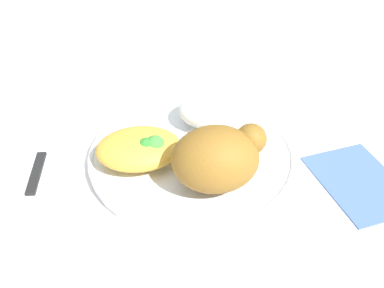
{
  "coord_description": "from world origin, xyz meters",
  "views": [
    {
      "loc": [
        -0.06,
        -0.45,
        0.38
      ],
      "look_at": [
        0.0,
        0.0,
        0.02
      ],
      "focal_mm": 40.74,
      "sensor_mm": 36.0,
      "label": 1
    }
  ],
  "objects_px": {
    "plate": "(192,154)",
    "roasted_chicken": "(218,158)",
    "napkin": "(360,182)",
    "rice_pile": "(211,109)",
    "knife": "(42,153)",
    "mac_cheese_with_broccoli": "(141,148)",
    "fork": "(67,162)"
  },
  "relations": [
    {
      "from": "roasted_chicken",
      "to": "napkin",
      "type": "height_order",
      "value": "roasted_chicken"
    },
    {
      "from": "plate",
      "to": "rice_pile",
      "type": "distance_m",
      "value": 0.08
    },
    {
      "from": "roasted_chicken",
      "to": "mac_cheese_with_broccoli",
      "type": "relative_size",
      "value": 1.04
    },
    {
      "from": "roasted_chicken",
      "to": "plate",
      "type": "bearing_deg",
      "value": 108.3
    },
    {
      "from": "plate",
      "to": "rice_pile",
      "type": "relative_size",
      "value": 2.98
    },
    {
      "from": "roasted_chicken",
      "to": "mac_cheese_with_broccoli",
      "type": "bearing_deg",
      "value": 148.57
    },
    {
      "from": "plate",
      "to": "roasted_chicken",
      "type": "relative_size",
      "value": 2.42
    },
    {
      "from": "fork",
      "to": "rice_pile",
      "type": "bearing_deg",
      "value": 13.87
    },
    {
      "from": "plate",
      "to": "knife",
      "type": "distance_m",
      "value": 0.21
    },
    {
      "from": "knife",
      "to": "fork",
      "type": "bearing_deg",
      "value": -31.26
    },
    {
      "from": "mac_cheese_with_broccoli",
      "to": "fork",
      "type": "xyz_separation_m",
      "value": [
        -0.1,
        0.02,
        -0.03
      ]
    },
    {
      "from": "rice_pile",
      "to": "fork",
      "type": "xyz_separation_m",
      "value": [
        -0.2,
        -0.05,
        -0.03
      ]
    },
    {
      "from": "roasted_chicken",
      "to": "napkin",
      "type": "relative_size",
      "value": 0.87
    },
    {
      "from": "roasted_chicken",
      "to": "knife",
      "type": "bearing_deg",
      "value": 156.22
    },
    {
      "from": "mac_cheese_with_broccoli",
      "to": "napkin",
      "type": "bearing_deg",
      "value": -12.69
    },
    {
      "from": "fork",
      "to": "knife",
      "type": "height_order",
      "value": "knife"
    },
    {
      "from": "knife",
      "to": "napkin",
      "type": "relative_size",
      "value": 1.45
    },
    {
      "from": "rice_pile",
      "to": "mac_cheese_with_broccoli",
      "type": "relative_size",
      "value": 0.84
    },
    {
      "from": "rice_pile",
      "to": "knife",
      "type": "height_order",
      "value": "rice_pile"
    },
    {
      "from": "fork",
      "to": "napkin",
      "type": "relative_size",
      "value": 1.08
    },
    {
      "from": "roasted_chicken",
      "to": "fork",
      "type": "distance_m",
      "value": 0.21
    },
    {
      "from": "mac_cheese_with_broccoli",
      "to": "knife",
      "type": "relative_size",
      "value": 0.58
    },
    {
      "from": "plate",
      "to": "knife",
      "type": "relative_size",
      "value": 1.45
    },
    {
      "from": "knife",
      "to": "plate",
      "type": "bearing_deg",
      "value": -9.03
    },
    {
      "from": "plate",
      "to": "mac_cheese_with_broccoli",
      "type": "xyz_separation_m",
      "value": [
        -0.07,
        -0.01,
        0.03
      ]
    },
    {
      "from": "fork",
      "to": "napkin",
      "type": "height_order",
      "value": "fork"
    },
    {
      "from": "plate",
      "to": "napkin",
      "type": "relative_size",
      "value": 2.1
    },
    {
      "from": "roasted_chicken",
      "to": "napkin",
      "type": "distance_m",
      "value": 0.19
    },
    {
      "from": "roasted_chicken",
      "to": "fork",
      "type": "bearing_deg",
      "value": 157.72
    },
    {
      "from": "fork",
      "to": "knife",
      "type": "bearing_deg",
      "value": 148.74
    },
    {
      "from": "mac_cheese_with_broccoli",
      "to": "rice_pile",
      "type": "bearing_deg",
      "value": 35.39
    },
    {
      "from": "fork",
      "to": "knife",
      "type": "xyz_separation_m",
      "value": [
        -0.04,
        0.02,
        0.0
      ]
    }
  ]
}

